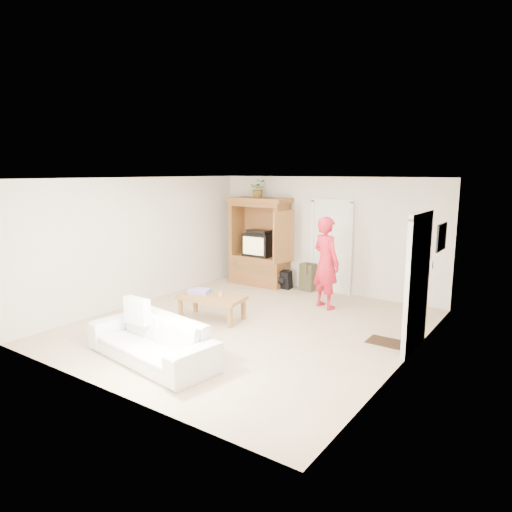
{
  "coord_description": "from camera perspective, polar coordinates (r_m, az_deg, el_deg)",
  "views": [
    {
      "loc": [
        4.53,
        -6.32,
        2.72
      ],
      "look_at": [
        -0.27,
        0.6,
        1.15
      ],
      "focal_mm": 32.0,
      "sensor_mm": 36.0,
      "label": 1
    }
  ],
  "objects": [
    {
      "name": "backpack_black",
      "position": [
        10.71,
        3.53,
        -3.0
      ],
      "size": [
        0.35,
        0.21,
        0.42
      ],
      "primitive_type": null,
      "rotation": [
        0.0,
        0.0,
        0.01
      ],
      "color": "black",
      "rests_on": "floor"
    },
    {
      "name": "man",
      "position": [
        9.19,
        8.74,
        -0.83
      ],
      "size": [
        0.79,
        0.67,
        1.85
      ],
      "primitive_type": "imported",
      "rotation": [
        0.0,
        0.0,
        2.73
      ],
      "color": "red",
      "rests_on": "floor"
    },
    {
      "name": "candle",
      "position": [
        8.42,
        -4.46,
        -4.75
      ],
      "size": [
        0.08,
        0.08,
        0.1
      ],
      "primitive_type": "cylinder",
      "color": "tan",
      "rests_on": "coffee_table"
    },
    {
      "name": "sofa",
      "position": [
        6.89,
        -12.95,
        -10.15
      ],
      "size": [
        2.26,
        1.14,
        0.63
      ],
      "primitive_type": "imported",
      "rotation": [
        0.0,
        0.0,
        -0.14
      ],
      "color": "white",
      "rests_on": "floor"
    },
    {
      "name": "plant",
      "position": [
        10.86,
        0.32,
        8.41
      ],
      "size": [
        0.5,
        0.48,
        0.43
      ],
      "primitive_type": "imported",
      "rotation": [
        0.0,
        0.0,
        0.53
      ],
      "color": "#4C7238",
      "rests_on": "armoire"
    },
    {
      "name": "wall_right",
      "position": [
        6.72,
        18.56,
        -2.2
      ],
      "size": [
        0.0,
        6.0,
        6.0
      ],
      "primitive_type": "plane",
      "rotation": [
        1.57,
        0.0,
        -1.57
      ],
      "color": "silver",
      "rests_on": "floor"
    },
    {
      "name": "floor",
      "position": [
        8.24,
        -0.86,
        -8.72
      ],
      "size": [
        6.0,
        6.0,
        0.0
      ],
      "primitive_type": "plane",
      "color": "tan",
      "rests_on": "ground"
    },
    {
      "name": "door_back",
      "position": [
        10.41,
        9.35,
        1.02
      ],
      "size": [
        0.85,
        0.05,
        2.04
      ],
      "primitive_type": "cube",
      "color": "white",
      "rests_on": "floor"
    },
    {
      "name": "wall_left",
      "position": [
        9.75,
        -14.16,
        1.86
      ],
      "size": [
        0.0,
        6.0,
        6.0
      ],
      "primitive_type": "plane",
      "rotation": [
        1.57,
        0.0,
        1.57
      ],
      "color": "silver",
      "rests_on": "floor"
    },
    {
      "name": "doormat",
      "position": [
        7.76,
        16.04,
        -10.31
      ],
      "size": [
        0.6,
        0.4,
        0.02
      ],
      "primitive_type": "cube",
      "color": "#382316",
      "rests_on": "floor"
    },
    {
      "name": "framed_picture",
      "position": [
        8.49,
        22.18,
        2.2
      ],
      "size": [
        0.03,
        0.6,
        0.48
      ],
      "primitive_type": "cube",
      "color": "black",
      "rests_on": "wall_right"
    },
    {
      "name": "towel",
      "position": [
        8.68,
        -7.12,
        -4.4
      ],
      "size": [
        0.45,
        0.39,
        0.08
      ],
      "primitive_type": "cube",
      "rotation": [
        0.0,
        0.0,
        0.35
      ],
      "color": "#E14BB2",
      "rests_on": "coffee_table"
    },
    {
      "name": "coffee_table",
      "position": [
        8.51,
        -5.55,
        -5.36
      ],
      "size": [
        1.3,
        0.84,
        0.45
      ],
      "rotation": [
        0.0,
        0.0,
        0.15
      ],
      "color": "#A27438",
      "rests_on": "floor"
    },
    {
      "name": "armoire",
      "position": [
        11.01,
        0.51,
        1.09
      ],
      "size": [
        1.82,
        1.14,
        2.1
      ],
      "color": "brown",
      "rests_on": "floor"
    },
    {
      "name": "doorway_right",
      "position": [
        7.35,
        19.57,
        -3.43
      ],
      "size": [
        0.05,
        0.9,
        2.04
      ],
      "primitive_type": "cube",
      "color": "black",
      "rests_on": "floor"
    },
    {
      "name": "ceiling",
      "position": [
        7.78,
        -0.92,
        9.68
      ],
      "size": [
        6.0,
        6.0,
        0.0
      ],
      "primitive_type": "plane",
      "rotation": [
        3.14,
        0.0,
        0.0
      ],
      "color": "white",
      "rests_on": "floor"
    },
    {
      "name": "wall_back",
      "position": [
        10.46,
        8.73,
        2.64
      ],
      "size": [
        5.5,
        0.0,
        5.5
      ],
      "primitive_type": "plane",
      "rotation": [
        1.57,
        0.0,
        0.0
      ],
      "color": "silver",
      "rests_on": "floor"
    },
    {
      "name": "wall_front",
      "position": [
        5.79,
        -18.48,
        -4.18
      ],
      "size": [
        5.5,
        0.0,
        5.5
      ],
      "primitive_type": "plane",
      "rotation": [
        -1.57,
        0.0,
        0.0
      ],
      "color": "silver",
      "rests_on": "floor"
    },
    {
      "name": "backpack_olive",
      "position": [
        10.59,
        6.52,
        -2.63
      ],
      "size": [
        0.35,
        0.27,
        0.63
      ],
      "primitive_type": null,
      "rotation": [
        0.0,
        0.0,
        -0.07
      ],
      "color": "#47442B",
      "rests_on": "floor"
    }
  ]
}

